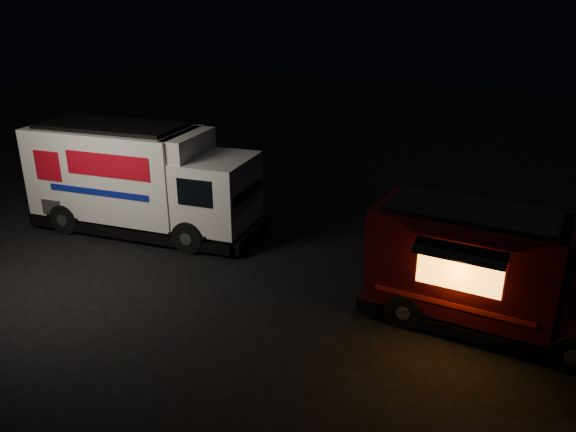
% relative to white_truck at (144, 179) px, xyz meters
% --- Properties ---
extents(ground, '(80.00, 80.00, 0.00)m').
position_rel_white_truck_xyz_m(ground, '(3.95, -0.90, -1.79)').
color(ground, black).
rests_on(ground, ground).
extents(white_truck, '(8.28, 4.37, 3.57)m').
position_rel_white_truck_xyz_m(white_truck, '(0.00, 0.00, 0.00)').
color(white_truck, silver).
rests_on(white_truck, ground).
extents(red_truck, '(6.37, 2.68, 2.90)m').
position_rel_white_truck_xyz_m(red_truck, '(11.45, 0.03, -0.34)').
color(red_truck, '#390A0C').
rests_on(red_truck, ground).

